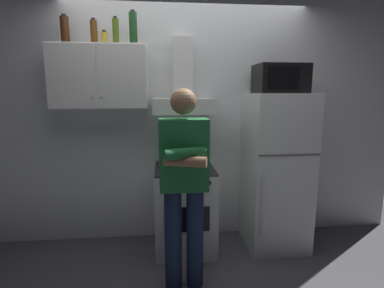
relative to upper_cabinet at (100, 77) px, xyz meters
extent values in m
plane|color=#4C4C51|center=(0.85, -0.37, -1.75)|extent=(7.00, 7.00, 0.00)
cube|color=white|center=(0.85, 0.23, -0.40)|extent=(4.80, 0.10, 2.70)
cube|color=white|center=(0.00, 0.01, 0.00)|extent=(0.90, 0.34, 0.60)
cube|color=white|center=(-0.22, -0.17, 0.00)|extent=(0.43, 0.01, 0.58)
cube|color=white|center=(0.22, -0.17, 0.00)|extent=(0.43, 0.01, 0.58)
sphere|color=#B2B2B7|center=(-0.04, -0.18, -0.18)|extent=(0.02, 0.02, 0.02)
sphere|color=#B2B2B7|center=(0.04, -0.18, -0.18)|extent=(0.02, 0.02, 0.02)
cube|color=white|center=(0.80, -0.12, -1.32)|extent=(0.60, 0.60, 0.85)
cube|color=black|center=(0.80, -0.12, -0.89)|extent=(0.59, 0.59, 0.01)
cube|color=black|center=(0.80, -0.43, -1.30)|extent=(0.42, 0.01, 0.24)
cylinder|color=black|center=(0.67, -0.24, -0.88)|extent=(0.16, 0.16, 0.01)
cylinder|color=black|center=(0.93, -0.24, -0.88)|extent=(0.16, 0.16, 0.01)
cylinder|color=black|center=(0.67, 0.00, -0.88)|extent=(0.16, 0.16, 0.01)
cylinder|color=black|center=(0.93, 0.00, -0.88)|extent=(0.16, 0.16, 0.01)
cylinder|color=black|center=(0.60, -0.44, -0.95)|extent=(0.04, 0.02, 0.04)
cylinder|color=black|center=(0.73, -0.44, -0.95)|extent=(0.04, 0.02, 0.04)
cylinder|color=black|center=(0.87, -0.44, -0.95)|extent=(0.04, 0.02, 0.04)
cylinder|color=black|center=(1.00, -0.44, -0.95)|extent=(0.04, 0.02, 0.04)
cube|color=white|center=(0.80, -0.04, -0.27)|extent=(0.60, 0.44, 0.15)
cube|color=white|center=(0.80, 0.10, 0.10)|extent=(0.20, 0.16, 0.60)
cube|color=silver|center=(1.75, -0.12, -0.95)|extent=(0.60, 0.60, 1.60)
cube|color=#4C4C4C|center=(1.75, -0.43, -0.71)|extent=(0.59, 0.01, 0.01)
cylinder|color=silver|center=(1.50, -0.44, -1.19)|extent=(0.02, 0.02, 0.60)
cube|color=black|center=(1.75, -0.10, -0.01)|extent=(0.48, 0.36, 0.28)
cube|color=black|center=(1.71, -0.29, -0.01)|extent=(0.30, 0.01, 0.20)
cylinder|color=#192342|center=(0.66, -0.72, -1.32)|extent=(0.14, 0.14, 0.85)
cylinder|color=#192342|center=(0.84, -0.72, -1.32)|extent=(0.14, 0.14, 0.85)
cube|color=#1E6633|center=(0.75, -0.72, -0.62)|extent=(0.38, 0.20, 0.56)
cylinder|color=#1E6633|center=(0.75, -0.86, -0.58)|extent=(0.33, 0.17, 0.08)
cylinder|color=#8C6647|center=(0.75, -0.86, -0.64)|extent=(0.33, 0.17, 0.08)
sphere|color=#8C6647|center=(0.75, -0.72, -0.21)|extent=(0.20, 0.20, 0.20)
cylinder|color=#4C6B19|center=(0.16, 0.01, 0.42)|extent=(0.06, 0.06, 0.24)
cylinder|color=black|center=(0.16, 0.01, 0.55)|extent=(0.03, 0.03, 0.02)
cylinder|color=gold|center=(0.06, -0.03, 0.35)|extent=(0.06, 0.06, 0.11)
cylinder|color=black|center=(0.06, -0.03, 0.42)|extent=(0.03, 0.03, 0.02)
cylinder|color=brown|center=(-0.04, 0.04, 0.41)|extent=(0.07, 0.07, 0.23)
cylinder|color=black|center=(-0.04, 0.04, 0.54)|extent=(0.04, 0.04, 0.02)
cylinder|color=#47230F|center=(-0.30, 0.01, 0.42)|extent=(0.08, 0.08, 0.25)
cylinder|color=black|center=(-0.30, 0.01, 0.56)|extent=(0.04, 0.04, 0.02)
cylinder|color=#19471E|center=(0.33, 0.00, 0.45)|extent=(0.08, 0.08, 0.30)
cylinder|color=black|center=(0.33, 0.00, 0.61)|extent=(0.04, 0.04, 0.02)
camera|label=1|loc=(0.60, -2.93, -0.14)|focal=27.07mm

